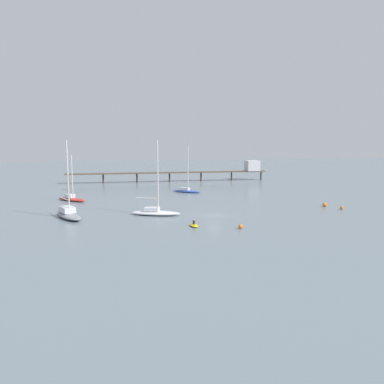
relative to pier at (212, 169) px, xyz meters
The scene contains 10 objects.
ground_plane 58.07m from the pier, 104.03° to the right, with size 400.00×400.00×0.00m, color slate.
pier is the anchor object (origin of this frame).
sailboat_gray 66.15m from the pier, 125.91° to the right, with size 6.25×9.30×13.01m.
sailboat_red 53.24m from the pier, 139.50° to the right, with size 7.29×6.96×9.95m.
sailboat_blue 29.51m from the pier, 117.30° to the right, with size 7.14×6.10×11.78m.
sailboat_white 59.30m from the pier, 114.07° to the right, with size 9.05×5.30×13.06m.
dinghy_yellow 66.95m from the pier, 106.78° to the right, with size 1.34×2.56×1.14m.
mooring_buoy_outer 53.15m from the pier, 79.62° to the right, with size 0.83×0.83×0.83m, color orange.
mooring_buoy_mid 56.68m from the pier, 78.62° to the right, with size 0.65×0.65×0.65m, color orange.
mooring_buoy_far 68.12m from the pier, 100.88° to the right, with size 0.67×0.67×0.67m, color orange.
Camera 1 is at (-16.50, -62.04, 12.77)m, focal length 34.92 mm.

